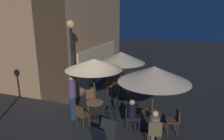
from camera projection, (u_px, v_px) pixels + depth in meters
name	position (u px, v px, depth m)	size (l,w,h in m)	color
ground_plane	(82.00, 126.00, 7.56)	(60.00, 60.00, 0.00)	#282727
cafe_building	(60.00, 8.00, 11.13)	(7.88, 6.66, 9.05)	tan
street_lamp_near_corner	(72.00, 49.00, 8.00)	(0.33, 0.33, 3.92)	black
menu_sandwich_board	(103.00, 139.00, 5.88)	(0.78, 0.69, 1.00)	black
cafe_table_0	(95.00, 107.00, 7.98)	(0.70, 0.70, 0.72)	black
cafe_table_1	(151.00, 118.00, 7.01)	(0.72, 0.72, 0.79)	black
cafe_table_2	(121.00, 88.00, 9.98)	(0.74, 0.74, 0.77)	black
patio_umbrella_0	(94.00, 64.00, 7.52)	(2.20, 2.20, 2.50)	black
patio_umbrella_1	(154.00, 74.00, 6.59)	(2.45, 2.45, 2.45)	black
patio_umbrella_2	(121.00, 57.00, 9.57)	(2.30, 2.30, 2.40)	black
cafe_chair_0	(91.00, 98.00, 8.75)	(0.56, 0.56, 0.92)	brown
cafe_chair_1	(82.00, 114.00, 7.38)	(0.51, 0.51, 0.86)	brown
cafe_chair_2	(115.00, 106.00, 7.84)	(0.47, 0.47, 1.01)	black
cafe_chair_3	(175.00, 119.00, 6.95)	(0.51, 0.51, 0.91)	brown
cafe_chair_4	(129.00, 115.00, 7.18)	(0.43, 0.43, 0.93)	black
cafe_chair_5	(155.00, 131.00, 6.17)	(0.50, 0.50, 0.93)	brown
cafe_chair_6	(132.00, 93.00, 9.32)	(0.59, 0.59, 0.88)	brown
cafe_chair_7	(111.00, 84.00, 10.58)	(0.59, 0.59, 0.87)	brown
patron_seated_0	(134.00, 113.00, 7.12)	(0.34, 0.52, 1.18)	black
patron_seated_1	(154.00, 125.00, 6.28)	(0.52, 0.41, 1.23)	slate
patron_seated_2	(130.00, 89.00, 9.39)	(0.53, 0.56, 1.22)	#533A64
patron_standing_3	(73.00, 98.00, 7.81)	(0.32, 0.32, 1.83)	#1D3244
patron_standing_4	(93.00, 84.00, 9.38)	(0.35, 0.35, 1.86)	#34502F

